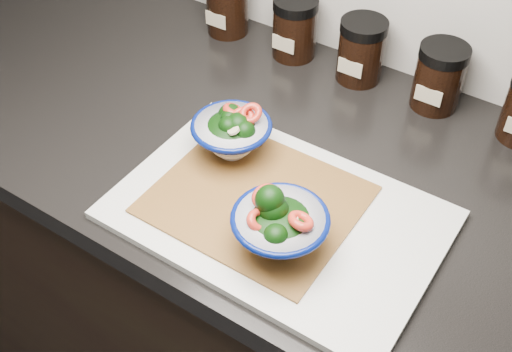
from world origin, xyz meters
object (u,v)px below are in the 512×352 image
Objects in this scene: bowl_left at (232,132)px; spice_jar_b at (295,28)px; spice_jar_c at (361,50)px; spice_jar_d at (439,77)px; cutting_board at (277,215)px; spice_jar_a at (227,5)px; bowl_right at (279,226)px.

spice_jar_b is (-0.07, 0.30, 0.00)m from bowl_left.
spice_jar_c is 0.14m from spice_jar_d.
cutting_board is 0.15m from bowl_left.
bowl_left is at bearing -124.28° from spice_jar_d.
bowl_left is 1.08× the size of spice_jar_a.
spice_jar_d reaches higher than bowl_left.
spice_jar_b is 1.00× the size of spice_jar_c.
spice_jar_a is 1.00× the size of spice_jar_b.
spice_jar_d is (0.43, 0.00, 0.00)m from spice_jar_a.
spice_jar_a is at bearing 126.46° from bowl_left.
spice_jar_a reaches higher than cutting_board.
spice_jar_a is 0.15m from spice_jar_b.
cutting_board is 3.50× the size of bowl_right.
cutting_board is at bearing -46.80° from spice_jar_a.
cutting_board is at bearing 122.91° from bowl_right.
cutting_board is 0.08m from bowl_right.
cutting_board is 3.98× the size of spice_jar_c.
spice_jar_b is 1.00× the size of spice_jar_d.
spice_jar_c is 1.00× the size of spice_jar_d.
spice_jar_c is at bearing 180.00° from spice_jar_d.
bowl_right is at bearing -96.43° from spice_jar_d.
spice_jar_d is at bearing 0.00° from spice_jar_b.
spice_jar_b and spice_jar_c have the same top height.
spice_jar_c is at bearing 0.00° from spice_jar_b.
spice_jar_a is 1.00× the size of spice_jar_c.
spice_jar_b reaches higher than cutting_board.
bowl_left is (-0.12, 0.07, 0.05)m from cutting_board.
cutting_board is 0.37m from spice_jar_c.
cutting_board is 3.68× the size of bowl_left.
spice_jar_c is at bearing 78.31° from bowl_left.
bowl_right is 1.14× the size of spice_jar_c.
spice_jar_a is (-0.38, 0.42, 0.00)m from bowl_right.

